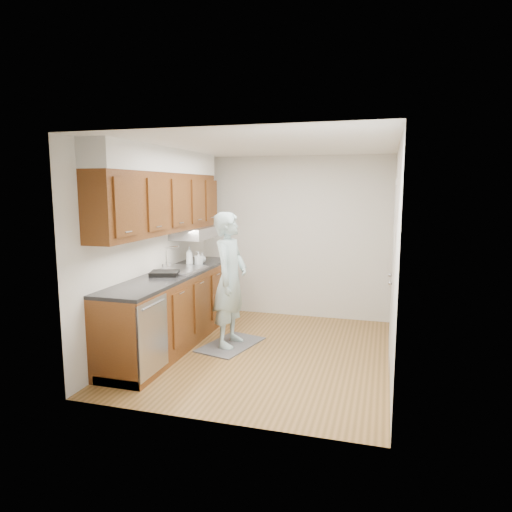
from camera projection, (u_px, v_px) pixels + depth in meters
The scene contains 14 objects.
floor at pixel (264, 352), 5.64m from camera, with size 3.50×3.50×0.00m, color olive.
ceiling at pixel (264, 145), 5.26m from camera, with size 3.50×3.50×0.00m, color white.
wall_left at pixel (151, 248), 5.86m from camera, with size 0.02×3.50×2.50m, color silver.
wall_right at pixel (395, 258), 5.04m from camera, with size 0.02×3.50×2.50m, color silver.
wall_back at pixel (293, 237), 7.11m from camera, with size 3.00×0.02×2.50m, color silver.
counter at pixel (174, 307), 5.89m from camera, with size 0.64×2.80×1.30m.
upper_cabinets at pixel (163, 193), 5.75m from camera, with size 0.47×2.80×1.21m.
closet_door at pixel (392, 273), 5.36m from camera, with size 0.02×1.22×2.05m, color silver.
floor_mat at pixel (231, 345), 5.89m from camera, with size 0.53×0.91×0.02m, color slate.
person at pixel (230, 271), 5.74m from camera, with size 0.68×0.45×1.93m, color #A6C6C9.
soap_bottle_a at pixel (190, 256), 6.40m from camera, with size 0.10×0.10×0.26m, color silver.
soap_bottle_b at pixel (199, 258), 6.41m from camera, with size 0.09×0.09×0.19m, color silver.
soap_bottle_c at pixel (202, 258), 6.60m from camera, with size 0.11×0.11×0.15m, color silver.
dish_rack at pixel (165, 273), 5.64m from camera, with size 0.34×0.28×0.05m, color black.
Camera 1 is at (1.40, -5.21, 2.02)m, focal length 32.00 mm.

